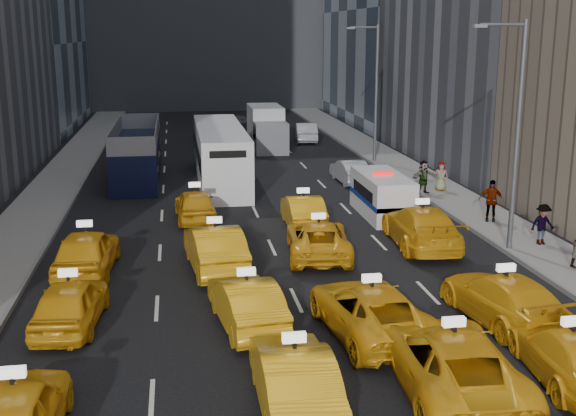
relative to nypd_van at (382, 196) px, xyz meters
name	(u,v)px	position (x,y,z in m)	size (l,w,h in m)	color
sidewalk_west	(49,195)	(-16.37, 6.65, -0.89)	(3.00, 90.00, 0.15)	gray
sidewalk_east	(427,183)	(4.63, 6.65, -0.89)	(3.00, 90.00, 0.15)	gray
curb_west	(77,194)	(-14.92, 6.65, -0.88)	(0.15, 90.00, 0.18)	slate
curb_east	(403,183)	(3.18, 6.65, -0.88)	(0.15, 90.00, 0.18)	slate
streetlight_near	(515,129)	(3.31, -6.35, 3.95)	(2.15, 0.22, 9.00)	#595B60
streetlight_far	(375,89)	(3.31, 13.65, 3.95)	(2.15, 0.22, 9.00)	#595B60
taxi_4	(16,415)	(-13.09, -17.92, -0.21)	(1.78, 4.43, 1.51)	#F1A714
taxi_5	(294,378)	(-7.08, -17.21, -0.19)	(1.65, 4.74, 1.56)	#F1A714
taxi_6	(451,361)	(-3.17, -16.99, -0.17)	(2.65, 5.75, 1.60)	#F1A714
taxi_7	(569,355)	(-0.02, -16.88, -0.29)	(1.91, 4.70, 1.36)	#F1A714
taxi_8	(70,303)	(-12.84, -11.46, -0.23)	(1.74, 4.32, 1.47)	#F1A714
taxi_9	(247,302)	(-7.68, -12.21, -0.22)	(1.57, 4.52, 1.49)	#F1A714
taxi_10	(371,310)	(-4.20, -13.37, -0.22)	(2.48, 5.39, 1.50)	#F1A714
taxi_11	(504,298)	(0.00, -13.08, -0.22)	(2.10, 5.17, 1.50)	#F1A714
taxi_12	(86,251)	(-12.92, -6.50, -0.14)	(1.95, 4.84, 1.65)	#F1A714
taxi_13	(215,248)	(-8.30, -6.80, -0.13)	(1.77, 5.08, 1.67)	#F1A714
taxi_14	(318,239)	(-4.23, -5.77, -0.27)	(2.32, 5.03, 1.40)	#F1A714
taxi_15	(421,226)	(0.18, -5.11, -0.14)	(2.33, 5.74, 1.67)	#F1A714
taxi_16	(195,205)	(-8.80, 0.48, -0.23)	(1.75, 4.35, 1.48)	#F1A714
taxi_17	(303,211)	(-4.06, -1.43, -0.24)	(1.55, 4.44, 1.46)	#F1A714
nypd_van	(382,196)	(0.00, 0.00, 0.00)	(2.36, 5.14, 2.14)	white
double_decker	(137,152)	(-11.88, 10.92, 0.63)	(2.55, 11.11, 3.23)	black
city_bus	(220,155)	(-7.07, 9.16, 0.64)	(3.01, 12.59, 3.23)	white
box_truck	(267,128)	(-2.86, 20.90, 0.57)	(3.00, 7.03, 3.12)	silver
misc_car_0	(350,171)	(0.34, 7.80, -0.29)	(1.43, 4.11, 1.35)	#A6AAAE
misc_car_1	(139,137)	(-12.33, 23.19, -0.22)	(2.48, 5.37, 1.49)	black
misc_car_2	(236,124)	(-4.42, 29.50, -0.16)	(2.26, 5.56, 1.61)	slate
misc_car_3	(208,133)	(-7.08, 24.50, -0.19)	(1.84, 4.57, 1.56)	black
misc_car_4	(306,132)	(0.65, 23.89, -0.21)	(1.61, 4.62, 1.52)	#ABAEB3
pedestrian_2	(543,224)	(4.94, -6.09, 0.02)	(1.08, 0.45, 1.67)	gray
pedestrian_3	(491,201)	(4.44, -2.27, 0.14)	(1.12, 0.51, 1.91)	gray
pedestrian_4	(441,176)	(4.53, 4.26, -0.02)	(0.78, 0.42, 1.59)	gray
pedestrian_5	(424,177)	(3.35, 3.74, 0.07)	(1.64, 0.47, 1.77)	gray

